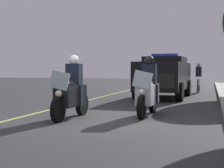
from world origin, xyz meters
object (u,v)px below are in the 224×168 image
object	(u,v)px
police_motorcycle_lead_left	(71,93)
police_motorcycle_lead_right	(148,91)
police_suv	(164,75)
cyclist_background	(199,78)

from	to	relation	value
police_motorcycle_lead_left	police_motorcycle_lead_right	size ratio (longest dim) A/B	1.00
police_motorcycle_lead_left	police_suv	bearing A→B (deg)	168.12
police_suv	cyclist_background	bearing A→B (deg)	160.33
police_motorcycle_lead_right	police_suv	distance (m)	6.26
police_motorcycle_lead_left	police_motorcycle_lead_right	distance (m)	2.19
police_suv	police_motorcycle_lead_right	bearing A→B (deg)	3.15
police_motorcycle_lead_left	police_suv	world-z (taller)	police_suv
police_motorcycle_lead_left	police_suv	distance (m)	7.52
police_motorcycle_lead_left	cyclist_background	size ratio (longest dim) A/B	1.22
police_motorcycle_lead_right	cyclist_background	xyz separation A→B (m)	(-10.16, 1.06, 0.14)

